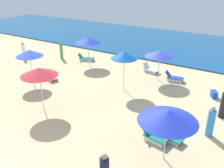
# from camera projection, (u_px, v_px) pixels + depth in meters

# --- Properties ---
(ocean) EXTENTS (60.00, 13.21, 0.12)m
(ocean) POSITION_uv_depth(u_px,v_px,m) (166.00, 43.00, 28.00)
(ocean) COLOR #165085
(ocean) RESTS_ON ground_plane
(umbrella_0) EXTENTS (1.81, 1.81, 2.72)m
(umbrella_0) POSITION_uv_depth(u_px,v_px,m) (124.00, 55.00, 16.02)
(umbrella_0) COLOR silver
(umbrella_0) RESTS_ON ground_plane
(umbrella_2) EXTENTS (2.14, 2.14, 2.26)m
(umbrella_2) POSITION_uv_depth(u_px,v_px,m) (160.00, 54.00, 17.70)
(umbrella_2) COLOR silver
(umbrella_2) RESTS_ON ground_plane
(lounge_chair_2_0) EXTENTS (1.45, 0.89, 0.69)m
(lounge_chair_2_0) POSITION_uv_depth(u_px,v_px,m) (151.00, 69.00, 19.88)
(lounge_chair_2_0) COLOR silver
(lounge_chair_2_0) RESTS_ON ground_plane
(lounge_chair_2_1) EXTENTS (1.43, 0.76, 0.70)m
(lounge_chair_2_1) POSITION_uv_depth(u_px,v_px,m) (174.00, 78.00, 18.25)
(lounge_chair_2_1) COLOR silver
(lounge_chair_2_1) RESTS_ON ground_plane
(umbrella_3) EXTENTS (2.15, 2.15, 2.34)m
(umbrella_3) POSITION_uv_depth(u_px,v_px,m) (88.00, 40.00, 20.76)
(umbrella_3) COLOR silver
(umbrella_3) RESTS_ON ground_plane
(lounge_chair_3_0) EXTENTS (1.57, 1.04, 0.62)m
(lounge_chair_3_0) POSITION_uv_depth(u_px,v_px,m) (86.00, 58.00, 22.54)
(lounge_chair_3_0) COLOR silver
(lounge_chair_3_0) RESTS_ON ground_plane
(umbrella_4) EXTENTS (1.91, 1.91, 2.49)m
(umbrella_4) POSITION_uv_depth(u_px,v_px,m) (29.00, 53.00, 17.17)
(umbrella_4) COLOR silver
(umbrella_4) RESTS_ON ground_plane
(lounge_chair_4_0) EXTENTS (1.49, 1.04, 0.62)m
(lounge_chair_4_0) POSITION_uv_depth(u_px,v_px,m) (50.00, 76.00, 18.56)
(lounge_chair_4_0) COLOR silver
(lounge_chair_4_0) RESTS_ON ground_plane
(umbrella_5) EXTENTS (2.10, 2.10, 2.58)m
(umbrella_5) POSITION_uv_depth(u_px,v_px,m) (39.00, 72.00, 13.68)
(umbrella_5) COLOR silver
(umbrella_5) RESTS_ON ground_plane
(umbrella_6) EXTENTS (2.47, 2.47, 2.43)m
(umbrella_6) POSITION_uv_depth(u_px,v_px,m) (168.00, 115.00, 9.80)
(umbrella_6) COLOR silver
(umbrella_6) RESTS_ON ground_plane
(lounge_chair_6_0) EXTENTS (1.36, 0.85, 0.72)m
(lounge_chair_6_0) POSITION_uv_depth(u_px,v_px,m) (154.00, 136.00, 11.73)
(lounge_chair_6_0) COLOR silver
(lounge_chair_6_0) RESTS_ON ground_plane
(lounge_chair_6_1) EXTENTS (1.46, 0.83, 0.60)m
(lounge_chair_6_1) POSITION_uv_depth(u_px,v_px,m) (168.00, 135.00, 11.86)
(lounge_chair_6_1) COLOR silver
(lounge_chair_6_1) RESTS_ON ground_plane
(beachgoer_0) EXTENTS (0.43, 0.43, 1.52)m
(beachgoer_0) POSITION_uv_depth(u_px,v_px,m) (24.00, 51.00, 23.00)
(beachgoer_0) COLOR white
(beachgoer_0) RESTS_ON ground_plane
(beachgoer_1) EXTENTS (0.45, 0.45, 1.71)m
(beachgoer_1) POSITION_uv_depth(u_px,v_px,m) (224.00, 105.00, 13.44)
(beachgoer_1) COLOR #262231
(beachgoer_1) RESTS_ON ground_plane
(beachgoer_3) EXTENTS (0.42, 0.42, 1.48)m
(beachgoer_3) POSITION_uv_depth(u_px,v_px,m) (61.00, 51.00, 22.85)
(beachgoer_3) COLOR green
(beachgoer_3) RESTS_ON ground_plane
(beachgoer_6) EXTENTS (0.50, 0.50, 1.62)m
(beachgoer_6) POSITION_uv_depth(u_px,v_px,m) (211.00, 122.00, 11.92)
(beachgoer_6) COLOR #3989DC
(beachgoer_6) RESTS_ON ground_plane
(cooler_box_2) EXTENTS (0.55, 0.65, 0.43)m
(cooler_box_2) POSITION_uv_depth(u_px,v_px,m) (214.00, 94.00, 15.87)
(cooler_box_2) COLOR blue
(cooler_box_2) RESTS_ON ground_plane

